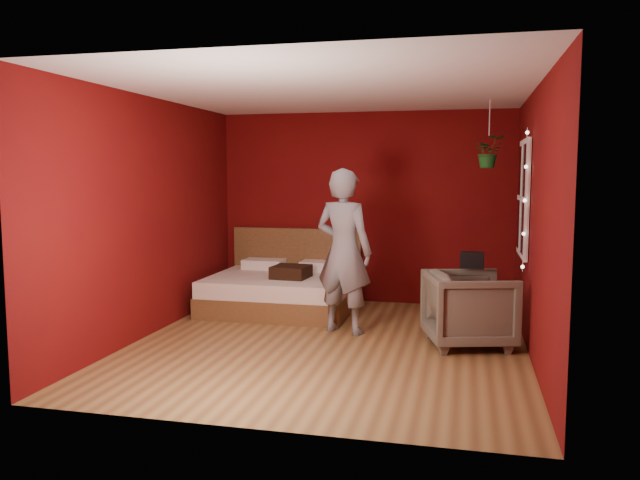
{
  "coord_description": "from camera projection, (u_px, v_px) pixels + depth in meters",
  "views": [
    {
      "loc": [
        1.37,
        -6.2,
        1.77
      ],
      "look_at": [
        -0.19,
        0.4,
        1.04
      ],
      "focal_mm": 35.0,
      "sensor_mm": 36.0,
      "label": 1
    }
  ],
  "objects": [
    {
      "name": "floor",
      "position": [
        329.0,
        344.0,
        6.5
      ],
      "size": [
        4.5,
        4.5,
        0.0
      ],
      "primitive_type": "plane",
      "color": "olive",
      "rests_on": "ground"
    },
    {
      "name": "room_walls",
      "position": [
        329.0,
        182.0,
        6.33
      ],
      "size": [
        4.04,
        4.54,
        2.62
      ],
      "color": "#5C0C09",
      "rests_on": "ground"
    },
    {
      "name": "window",
      "position": [
        523.0,
        198.0,
        6.77
      ],
      "size": [
        0.05,
        0.97,
        1.27
      ],
      "color": "white",
      "rests_on": "room_walls"
    },
    {
      "name": "fairy_lights",
      "position": [
        525.0,
        200.0,
        6.26
      ],
      "size": [
        0.04,
        0.04,
        1.45
      ],
      "color": "silver",
      "rests_on": "room_walls"
    },
    {
      "name": "bed",
      "position": [
        283.0,
        289.0,
        8.15
      ],
      "size": [
        1.83,
        1.55,
        1.0
      ],
      "color": "brown",
      "rests_on": "ground"
    },
    {
      "name": "person",
      "position": [
        344.0,
        251.0,
        6.88
      ],
      "size": [
        0.76,
        0.61,
        1.82
      ],
      "primitive_type": "imported",
      "rotation": [
        0.0,
        0.0,
        2.84
      ],
      "color": "slate",
      "rests_on": "ground"
    },
    {
      "name": "armchair",
      "position": [
        469.0,
        309.0,
        6.4
      ],
      "size": [
        1.04,
        1.02,
        0.77
      ],
      "primitive_type": "imported",
      "rotation": [
        0.0,
        0.0,
        1.85
      ],
      "color": "#645E4F",
      "rests_on": "ground"
    },
    {
      "name": "handbag",
      "position": [
        472.0,
        260.0,
        6.6
      ],
      "size": [
        0.25,
        0.14,
        0.17
      ],
      "primitive_type": "cube",
      "rotation": [
        0.0,
        0.0,
        -0.05
      ],
      "color": "black",
      "rests_on": "armchair"
    },
    {
      "name": "throw_pillow",
      "position": [
        291.0,
        272.0,
        7.86
      ],
      "size": [
        0.47,
        0.47,
        0.15
      ],
      "primitive_type": "cube",
      "rotation": [
        0.0,
        0.0,
        -0.09
      ],
      "color": "black",
      "rests_on": "bed"
    },
    {
      "name": "hanging_plant",
      "position": [
        489.0,
        152.0,
        7.06
      ],
      "size": [
        0.4,
        0.37,
        0.77
      ],
      "color": "silver",
      "rests_on": "room_walls"
    }
  ]
}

